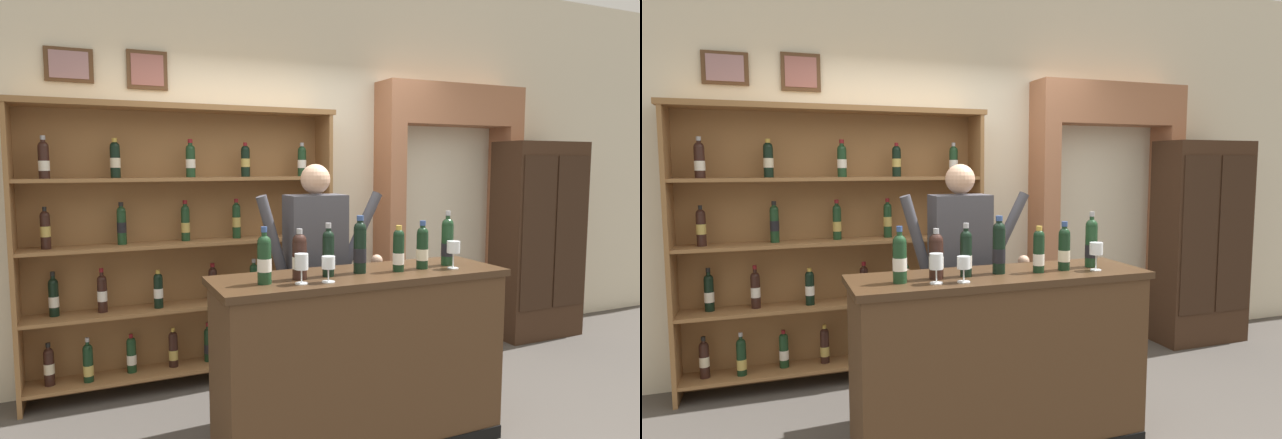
% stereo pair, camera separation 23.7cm
% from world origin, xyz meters
% --- Properties ---
extents(back_wall, '(12.00, 0.19, 3.32)m').
position_xyz_m(back_wall, '(-0.00, 1.60, 1.66)').
color(back_wall, beige).
rests_on(back_wall, ground).
extents(wine_shelf, '(2.31, 0.32, 2.08)m').
position_xyz_m(wine_shelf, '(-0.85, 1.39, 1.09)').
color(wine_shelf, olive).
rests_on(wine_shelf, ground).
extents(archway_doorway, '(1.44, 0.45, 2.37)m').
position_xyz_m(archway_doorway, '(1.55, 1.47, 1.38)').
color(archway_doorway, '#9E6647').
rests_on(archway_doorway, ground).
extents(side_cabinet, '(0.85, 0.41, 1.87)m').
position_xyz_m(side_cabinet, '(2.46, 1.19, 0.94)').
color(side_cabinet, '#382316').
rests_on(side_cabinet, ground).
extents(tasting_counter, '(1.71, 0.53, 1.04)m').
position_xyz_m(tasting_counter, '(-0.10, -0.00, 0.52)').
color(tasting_counter, '#4C331E').
rests_on(tasting_counter, ground).
extents(shopkeeper, '(0.92, 0.22, 1.66)m').
position_xyz_m(shopkeeper, '(-0.14, 0.55, 1.02)').
color(shopkeeper, '#2D3347').
rests_on(shopkeeper, ground).
extents(tasting_bottle_vin_santo, '(0.08, 0.08, 0.30)m').
position_xyz_m(tasting_bottle_vin_santo, '(-0.69, -0.05, 1.17)').
color(tasting_bottle_vin_santo, '#19381E').
rests_on(tasting_bottle_vin_santo, tasting_counter).
extents(tasting_bottle_grappa, '(0.08, 0.08, 0.27)m').
position_xyz_m(tasting_bottle_grappa, '(-0.48, -0.02, 1.17)').
color(tasting_bottle_grappa, black).
rests_on(tasting_bottle_grappa, tasting_counter).
extents(tasting_bottle_chianti, '(0.07, 0.07, 0.30)m').
position_xyz_m(tasting_bottle_chianti, '(-0.31, -0.01, 1.17)').
color(tasting_bottle_chianti, black).
rests_on(tasting_bottle_chianti, tasting_counter).
extents(tasting_bottle_riserva, '(0.07, 0.07, 0.33)m').
position_xyz_m(tasting_bottle_riserva, '(-0.11, 0.00, 1.19)').
color(tasting_bottle_riserva, black).
rests_on(tasting_bottle_riserva, tasting_counter).
extents(tasting_bottle_brunello, '(0.07, 0.07, 0.27)m').
position_xyz_m(tasting_bottle_brunello, '(0.12, -0.05, 1.17)').
color(tasting_bottle_brunello, black).
rests_on(tasting_bottle_brunello, tasting_counter).
extents(tasting_bottle_prosecco, '(0.07, 0.07, 0.29)m').
position_xyz_m(tasting_bottle_prosecco, '(0.29, -0.03, 1.17)').
color(tasting_bottle_prosecco, black).
rests_on(tasting_bottle_prosecco, tasting_counter).
extents(tasting_bottle_bianco, '(0.07, 0.07, 0.33)m').
position_xyz_m(tasting_bottle_bianco, '(0.50, 0.00, 1.19)').
color(tasting_bottle_bianco, '#19381E').
rests_on(tasting_bottle_bianco, tasting_counter).
extents(wine_glass_right, '(0.07, 0.07, 0.14)m').
position_xyz_m(wine_glass_right, '(-0.37, -0.15, 1.14)').
color(wine_glass_right, silver).
rests_on(wine_glass_right, tasting_counter).
extents(wine_glass_center, '(0.07, 0.07, 0.16)m').
position_xyz_m(wine_glass_center, '(-0.52, -0.13, 1.15)').
color(wine_glass_center, silver).
rests_on(wine_glass_center, tasting_counter).
extents(wine_glass_spare, '(0.08, 0.08, 0.16)m').
position_xyz_m(wine_glass_spare, '(0.46, -0.11, 1.16)').
color(wine_glass_spare, silver).
rests_on(wine_glass_spare, tasting_counter).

